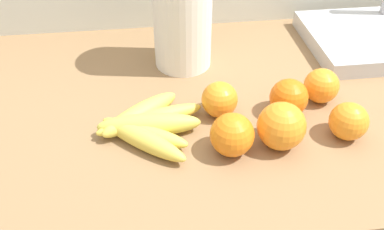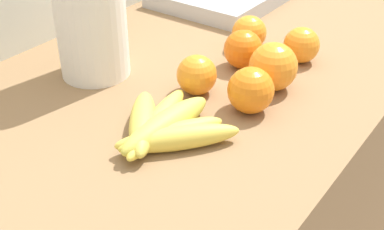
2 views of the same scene
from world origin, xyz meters
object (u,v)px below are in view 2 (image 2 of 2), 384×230
Objects in this scene: orange_right at (251,90)px; banana_bunch at (163,128)px; orange_back_left at (243,49)px; orange_far_right at (273,67)px; orange_back_right at (301,45)px; orange_center at (197,75)px; orange_front at (249,33)px.

banana_bunch is at bearing 155.75° from orange_right.
orange_back_left is 0.15m from orange_right.
orange_right is 0.90× the size of orange_far_right.
banana_bunch is 3.04× the size of orange_back_right.
orange_right reaches higher than banana_bunch.
orange_back_right is at bearing -8.29° from banana_bunch.
orange_right is at bearing -144.59° from orange_back_left.
orange_right reaches higher than orange_center.
orange_right is at bearing -24.25° from banana_bunch.
orange_back_right is 0.99× the size of orange_center.
orange_back_right is at bearing -85.73° from orange_front.
orange_back_left is at bearing -5.81° from orange_center.
orange_far_right is at bearing -135.30° from orange_front.
banana_bunch is 2.76× the size of orange_right.
orange_right is at bearing -175.52° from orange_far_right.
orange_center is at bearing 15.30° from banana_bunch.
orange_right is 0.23m from orange_front.
orange_front is at bearing 44.70° from orange_far_right.
orange_center is at bearing 157.11° from orange_back_right.
banana_bunch is 0.34m from orange_front.
orange_far_right is (-0.12, -0.01, 0.01)m from orange_back_right.
orange_right is 1.10× the size of orange_front.
orange_back_left is at bearing 64.20° from orange_far_right.
orange_right is (-0.12, -0.09, 0.00)m from orange_back_left.
orange_right is 1.10× the size of orange_center.
orange_front is at bearing 5.23° from orange_center.
orange_back_right is at bearing -22.89° from orange_center.
banana_bunch is at bearing -170.60° from orange_front.
orange_right is (-0.20, -0.01, 0.00)m from orange_back_right.
orange_back_left is at bearing 137.59° from orange_back_right.
orange_front is 0.82× the size of orange_far_right.
orange_far_right reaches higher than orange_front.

